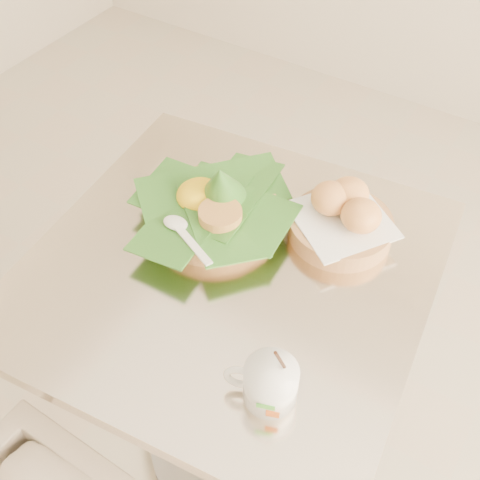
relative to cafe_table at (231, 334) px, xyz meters
The scene contains 5 objects.
floor 0.55m from the cafe_table, behind, with size 3.60×3.60×0.00m, color #C2B79C.
cafe_table is the anchor object (origin of this frame).
rice_basket 0.29m from the cafe_table, 136.75° to the left, with size 0.30×0.30×0.15m.
bread_basket 0.34m from the cafe_table, 53.27° to the left, with size 0.23×0.23×0.10m.
coffee_mug 0.37m from the cafe_table, 44.63° to the right, with size 0.11×0.09×0.14m.
Camera 1 is at (0.53, -0.58, 1.57)m, focal length 45.00 mm.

